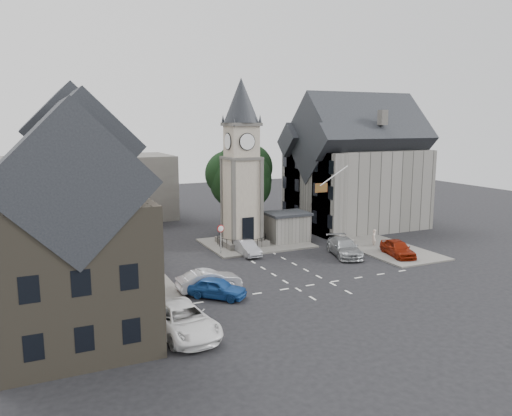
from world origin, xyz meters
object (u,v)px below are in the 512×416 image
stone_shelter (287,227)px  car_west_blue (217,288)px  pedestrian (374,238)px  clock_tower (242,164)px  car_east_red (398,248)px

stone_shelter → car_west_blue: stone_shelter is taller
stone_shelter → car_west_blue: (-12.30, -12.57, -0.83)m
stone_shelter → pedestrian: stone_shelter is taller
clock_tower → stone_shelter: bearing=-5.8°
car_east_red → pedestrian: (0.26, 3.82, 0.11)m
clock_tower → pedestrian: 14.85m
stone_shelter → car_east_red: size_ratio=0.95×
car_west_blue → pedestrian: size_ratio=2.39×
car_west_blue → pedestrian: pedestrian is taller
car_west_blue → car_east_red: (18.74, 3.25, 0.05)m
clock_tower → pedestrian: bearing=-27.5°
pedestrian → stone_shelter: bearing=-81.6°
clock_tower → pedestrian: (11.50, -5.99, -7.24)m
clock_tower → car_west_blue: (-7.50, -13.06, -7.40)m
car_east_red → pedestrian: pedestrian is taller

